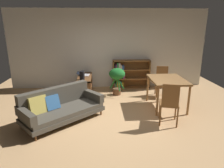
% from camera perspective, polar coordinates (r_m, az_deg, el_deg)
% --- Properties ---
extents(ground_plane, '(8.16, 8.16, 0.00)m').
position_cam_1_polar(ground_plane, '(4.93, 0.47, -9.89)').
color(ground_plane, tan).
extents(back_wall_panel, '(6.80, 0.10, 2.70)m').
position_cam_1_polar(back_wall_panel, '(7.16, -1.08, 9.77)').
color(back_wall_panel, silver).
rests_on(back_wall_panel, ground_plane).
extents(fabric_couch, '(1.95, 1.84, 0.76)m').
position_cam_1_polar(fabric_couch, '(4.92, -14.43, -6.15)').
color(fabric_couch, brown).
rests_on(fabric_couch, ground_plane).
extents(media_console, '(0.43, 1.26, 0.60)m').
position_cam_1_polar(media_console, '(6.54, -7.64, -0.48)').
color(media_console, brown).
rests_on(media_console, ground_plane).
extents(open_laptop, '(0.42, 0.35, 0.09)m').
position_cam_1_polar(open_laptop, '(6.63, -7.95, 2.69)').
color(open_laptop, silver).
rests_on(open_laptop, media_console).
extents(desk_speaker, '(0.15, 0.15, 0.26)m').
position_cam_1_polar(desk_speaker, '(6.10, -8.43, 2.45)').
color(desk_speaker, black).
rests_on(desk_speaker, media_console).
extents(potted_floor_plant, '(0.51, 0.56, 0.87)m').
position_cam_1_polar(potted_floor_plant, '(6.40, 1.41, 2.18)').
color(potted_floor_plant, brown).
rests_on(potted_floor_plant, ground_plane).
extents(dining_table, '(0.88, 1.14, 0.80)m').
position_cam_1_polar(dining_table, '(5.57, 15.30, 0.54)').
color(dining_table, olive).
rests_on(dining_table, ground_plane).
extents(dining_chair_near, '(0.50, 0.53, 0.98)m').
position_cam_1_polar(dining_chair_near, '(4.66, 15.88, -4.86)').
color(dining_chair_near, brown).
rests_on(dining_chair_near, ground_plane).
extents(dining_chair_far, '(0.46, 0.45, 0.93)m').
position_cam_1_polar(dining_chair_far, '(6.54, 13.91, 1.18)').
color(dining_chair_far, brown).
rests_on(dining_chair_far, ground_plane).
extents(bookshelf, '(1.31, 0.28, 1.00)m').
position_cam_1_polar(bookshelf, '(7.22, 4.62, 2.81)').
color(bookshelf, brown).
rests_on(bookshelf, ground_plane).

